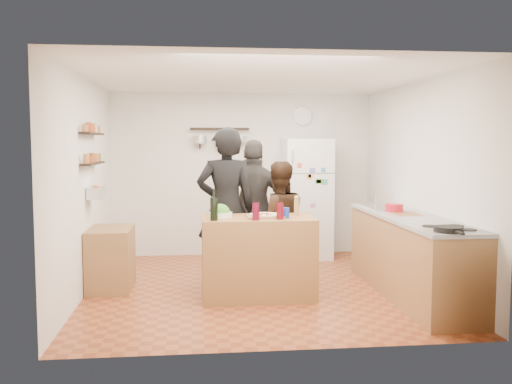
{
  "coord_description": "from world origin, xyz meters",
  "views": [
    {
      "loc": [
        -0.74,
        -6.71,
        1.75
      ],
      "look_at": [
        0.0,
        0.1,
        1.15
      ],
      "focal_mm": 40.0,
      "sensor_mm": 36.0,
      "label": 1
    }
  ],
  "objects": [
    {
      "name": "produce_basket",
      "position": [
        -1.9,
        0.2,
        1.15
      ],
      "size": [
        0.18,
        0.35,
        0.14
      ],
      "primitive_type": "cube",
      "color": "silver",
      "rests_on": "left_wall"
    },
    {
      "name": "cutting_board",
      "position": [
        1.7,
        -0.4,
        0.91
      ],
      "size": [
        0.3,
        0.4,
        0.02
      ],
      "primitive_type": "cube",
      "color": "brown",
      "rests_on": "counter_run"
    },
    {
      "name": "wine_glass_far",
      "position": [
        0.19,
        -0.6,
        1.0
      ],
      "size": [
        0.08,
        0.08,
        0.18
      ],
      "primitive_type": "cylinder",
      "color": "#580711",
      "rests_on": "prep_island"
    },
    {
      "name": "person_center",
      "position": [
        0.28,
        0.15,
        0.76
      ],
      "size": [
        0.79,
        0.64,
        1.52
      ],
      "primitive_type": "imported",
      "rotation": [
        0.0,
        0.0,
        3.23
      ],
      "color": "black",
      "rests_on": "floor"
    },
    {
      "name": "spice_shelf_lower",
      "position": [
        -1.93,
        0.2,
        1.5
      ],
      "size": [
        0.12,
        1.0,
        0.02
      ],
      "primitive_type": "cube",
      "color": "black",
      "rests_on": "left_wall"
    },
    {
      "name": "person_left",
      "position": [
        -0.36,
        0.08,
        0.96
      ],
      "size": [
        0.71,
        0.48,
        1.93
      ],
      "primitive_type": "imported",
      "rotation": [
        0.0,
        0.0,
        3.16
      ],
      "color": "black",
      "rests_on": "floor"
    },
    {
      "name": "spice_shelf_upper",
      "position": [
        -1.93,
        0.2,
        1.85
      ],
      "size": [
        0.12,
        1.0,
        0.02
      ],
      "primitive_type": "cube",
      "color": "black",
      "rests_on": "left_wall"
    },
    {
      "name": "wine_glass_near",
      "position": [
        -0.08,
        -0.64,
        1.0
      ],
      "size": [
        0.08,
        0.08,
        0.19
      ],
      "primitive_type": "cylinder",
      "color": "#52071C",
      "rests_on": "prep_island"
    },
    {
      "name": "salt_canister",
      "position": [
        0.27,
        -0.52,
        0.97
      ],
      "size": [
        0.07,
        0.07,
        0.12
      ],
      "primitive_type": "cylinder",
      "color": "navy",
      "rests_on": "prep_island"
    },
    {
      "name": "pot_rack",
      "position": [
        -0.35,
        2.0,
        1.95
      ],
      "size": [
        0.9,
        0.04,
        0.04
      ],
      "primitive_type": "cube",
      "color": "black",
      "rests_on": "back_wall"
    },
    {
      "name": "prep_island",
      "position": [
        -0.03,
        -0.4,
        0.46
      ],
      "size": [
        1.25,
        0.72,
        0.91
      ],
      "primitive_type": "cube",
      "color": "brown",
      "rests_on": "floor"
    },
    {
      "name": "pepper_mill",
      "position": [
        0.42,
        -0.35,
        1.0
      ],
      "size": [
        0.06,
        0.06,
        0.19
      ],
      "primitive_type": "cylinder",
      "color": "#A37C44",
      "rests_on": "prep_island"
    },
    {
      "name": "wine_bottle",
      "position": [
        -0.53,
        -0.62,
        1.04
      ],
      "size": [
        0.08,
        0.08,
        0.25
      ],
      "primitive_type": "cylinder",
      "color": "black",
      "rests_on": "prep_island"
    },
    {
      "name": "stove_top",
      "position": [
        1.7,
        -1.5,
        0.91
      ],
      "size": [
        0.6,
        0.62,
        0.02
      ],
      "primitive_type": "cube",
      "color": "white",
      "rests_on": "counter_run"
    },
    {
      "name": "side_table",
      "position": [
        -1.74,
        0.15,
        0.36
      ],
      "size": [
        0.5,
        0.8,
        0.73
      ],
      "primitive_type": "cube",
      "color": "olive",
      "rests_on": "floor"
    },
    {
      "name": "wall_clock",
      "position": [
        0.95,
        2.08,
        2.15
      ],
      "size": [
        0.3,
        0.03,
        0.3
      ],
      "primitive_type": "cylinder",
      "rotation": [
        1.57,
        0.0,
        0.0
      ],
      "color": "silver",
      "rests_on": "back_wall"
    },
    {
      "name": "salad_bowl",
      "position": [
        -0.45,
        -0.35,
        0.94
      ],
      "size": [
        0.27,
        0.27,
        0.05
      ],
      "primitive_type": "cylinder",
      "color": "white",
      "rests_on": "prep_island"
    },
    {
      "name": "pizza_board",
      "position": [
        0.05,
        -0.42,
        0.92
      ],
      "size": [
        0.42,
        0.34,
        0.02
      ],
      "primitive_type": "cube",
      "color": "brown",
      "rests_on": "prep_island"
    },
    {
      "name": "red_bowl",
      "position": [
        1.65,
        -0.12,
        0.96
      ],
      "size": [
        0.21,
        0.21,
        0.09
      ],
      "primitive_type": "cylinder",
      "color": "red",
      "rests_on": "counter_run"
    },
    {
      "name": "fridge",
      "position": [
        0.95,
        1.75,
        0.9
      ],
      "size": [
        0.7,
        0.68,
        1.8
      ],
      "primitive_type": "cube",
      "color": "white",
      "rests_on": "floor"
    },
    {
      "name": "room_shell",
      "position": [
        0.0,
        0.39,
        1.25
      ],
      "size": [
        4.2,
        4.2,
        4.2
      ],
      "color": "brown",
      "rests_on": "ground"
    },
    {
      "name": "counter_run",
      "position": [
        1.7,
        -0.55,
        0.45
      ],
      "size": [
        0.63,
        2.63,
        0.9
      ],
      "primitive_type": "cube",
      "color": "#9E7042",
      "rests_on": "floor"
    },
    {
      "name": "person_back",
      "position": [
        0.04,
        0.58,
        0.89
      ],
      "size": [
        1.12,
        0.67,
        1.78
      ],
      "primitive_type": "imported",
      "rotation": [
        0.0,
        0.0,
        2.91
      ],
      "color": "#282524",
      "rests_on": "floor"
    },
    {
      "name": "skillet",
      "position": [
        1.6,
        -1.71,
        0.95
      ],
      "size": [
        0.27,
        0.27,
        0.05
      ],
      "primitive_type": "cylinder",
      "color": "black",
      "rests_on": "stove_top"
    },
    {
      "name": "sink",
      "position": [
        1.7,
        0.3,
        0.92
      ],
      "size": [
        0.5,
        0.8,
        0.03
      ],
      "primitive_type": "cube",
      "color": "silver",
      "rests_on": "counter_run"
    },
    {
      "name": "pizza",
      "position": [
        0.05,
        -0.42,
        0.94
      ],
      "size": [
        0.34,
        0.34,
        0.02
      ],
      "primitive_type": "cylinder",
      "color": "#D1B88A",
      "rests_on": "pizza_board"
    }
  ]
}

